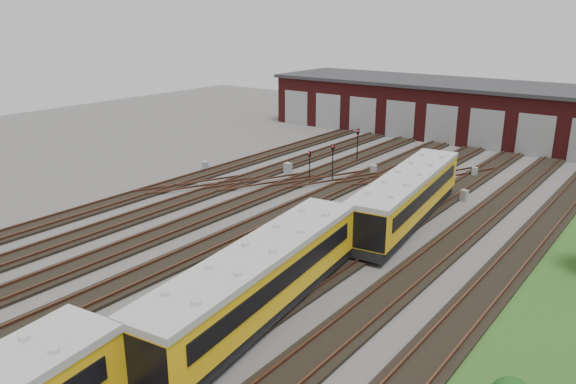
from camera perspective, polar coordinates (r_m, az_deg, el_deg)
The scene contains 13 objects.
ground at distance 36.36m, azimuth -2.72°, elevation -5.05°, with size 120.00×120.00×0.00m, color #4B4946.
track_network at distance 36.84m, azimuth -2.34°, elevation -4.55°, with size 30.40×70.00×0.33m.
maintenance_shed at distance 70.01m, azimuth 18.73°, elevation 7.84°, with size 51.00×12.50×6.35m.
metro_train at distance 26.86m, azimuth -2.93°, elevation -8.91°, with size 4.85×48.13×3.29m.
signal_mast_0 at distance 49.33m, azimuth 4.57°, elevation 3.54°, with size 0.28×0.26×3.19m.
signal_mast_1 at distance 48.67m, azimuth 2.20°, elevation 3.04°, with size 0.26×0.25×2.72m.
signal_mast_2 at distance 55.73m, azimuth 7.09°, elevation 5.20°, with size 0.31×0.30×3.32m.
signal_mast_3 at distance 41.76m, azimuth 11.29°, elevation 0.10°, with size 0.24×0.23×2.60m.
relay_cabinet_0 at distance 52.85m, azimuth -8.42°, elevation 2.59°, with size 0.56×0.46×0.93m, color #9A9C9F.
relay_cabinet_1 at distance 51.89m, azimuth 8.69°, elevation 2.26°, with size 0.52×0.43×0.86m, color #9A9C9F.
relay_cabinet_2 at distance 51.30m, azimuth -0.01°, elevation 2.40°, with size 0.63×0.53×1.06m, color #9A9C9F.
relay_cabinet_3 at distance 53.28m, azimuth 18.43°, elevation 1.94°, with size 0.51×0.43×0.85m, color #9A9C9F.
relay_cabinet_4 at distance 46.00m, azimuth 17.46°, elevation -0.34°, with size 0.54×0.45×0.91m, color #9A9C9F.
Camera 1 is at (21.49, -25.77, 14.01)m, focal length 35.00 mm.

